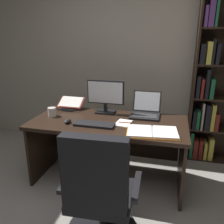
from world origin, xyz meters
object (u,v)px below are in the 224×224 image
(coffee_mug, at_px, (52,112))
(reading_stand_with_book, at_px, (71,103))
(bookshelf, at_px, (223,88))
(keyboard, at_px, (94,124))
(pen, at_px, (125,122))
(monitor, at_px, (106,97))
(notepad, at_px, (123,123))
(open_binder, at_px, (152,132))
(computer_mouse, at_px, (68,121))
(office_chair, at_px, (99,198))
(laptop, at_px, (146,111))
(desk, at_px, (110,134))

(coffee_mug, bearing_deg, reading_stand_with_book, 74.14)
(bookshelf, bearing_deg, keyboard, -144.36)
(reading_stand_with_book, height_order, coffee_mug, reading_stand_with_book)
(bookshelf, relative_size, pen, 15.21)
(monitor, bearing_deg, bookshelf, 21.82)
(notepad, height_order, pen, pen)
(open_binder, distance_m, pen, 0.35)
(computer_mouse, xyz_separation_m, pen, (0.60, 0.13, -0.01))
(monitor, xyz_separation_m, coffee_mug, (-0.57, -0.27, -0.14))
(pen, relative_size, coffee_mug, 1.40)
(office_chair, relative_size, reading_stand_with_book, 3.24)
(laptop, xyz_separation_m, reading_stand_with_book, (-0.95, 0.04, 0.01))
(desk, height_order, keyboard, keyboard)
(computer_mouse, distance_m, pen, 0.61)
(desk, distance_m, reading_stand_with_book, 0.68)
(monitor, height_order, open_binder, monitor)
(monitor, bearing_deg, office_chair, -76.89)
(office_chair, relative_size, laptop, 2.86)
(monitor, relative_size, open_binder, 0.85)
(keyboard, xyz_separation_m, coffee_mug, (-0.57, 0.16, 0.04))
(laptop, xyz_separation_m, computer_mouse, (-0.78, -0.45, -0.03))
(bookshelf, bearing_deg, pen, -141.39)
(notepad, bearing_deg, reading_stand_with_book, 154.66)
(reading_stand_with_book, xyz_separation_m, coffee_mug, (-0.09, -0.32, -0.02))
(laptop, height_order, computer_mouse, laptop)
(open_binder, bearing_deg, desk, 142.57)
(desk, bearing_deg, open_binder, -30.75)
(bookshelf, distance_m, office_chair, 2.10)
(desk, distance_m, monitor, 0.45)
(keyboard, bearing_deg, computer_mouse, 180.00)
(monitor, xyz_separation_m, laptop, (0.48, 0.01, -0.14))
(desk, distance_m, computer_mouse, 0.52)
(keyboard, xyz_separation_m, notepad, (0.28, 0.13, -0.01))
(computer_mouse, bearing_deg, open_binder, -3.17)
(coffee_mug, bearing_deg, computer_mouse, -31.49)
(office_chair, bearing_deg, desk, 96.45)
(keyboard, xyz_separation_m, computer_mouse, (-0.30, 0.00, 0.01))
(monitor, height_order, notepad, monitor)
(monitor, bearing_deg, pen, -45.72)
(coffee_mug, bearing_deg, keyboard, -16.04)
(office_chair, height_order, keyboard, office_chair)
(reading_stand_with_book, distance_m, coffee_mug, 0.34)
(computer_mouse, bearing_deg, coffee_mug, 148.51)
(notepad, relative_size, pen, 1.50)
(desk, relative_size, coffee_mug, 16.89)
(notepad, bearing_deg, pen, 0.00)
(monitor, relative_size, computer_mouse, 4.28)
(office_chair, bearing_deg, bookshelf, 53.84)
(monitor, distance_m, notepad, 0.46)
(keyboard, bearing_deg, open_binder, -4.74)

